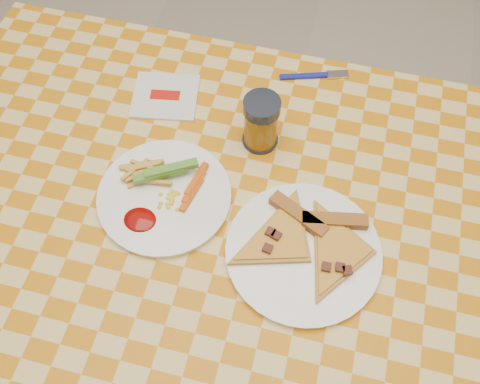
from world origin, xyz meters
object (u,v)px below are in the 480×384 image
object	(u,v)px
table	(229,238)
drink_glass	(261,123)
plate_left	(165,197)
plate_right	(303,252)

from	to	relation	value
table	drink_glass	bearing A→B (deg)	85.58
plate_left	drink_glass	size ratio (longest dim) A/B	2.10
table	drink_glass	world-z (taller)	drink_glass
plate_right	plate_left	bearing A→B (deg)	170.11
drink_glass	plate_right	bearing A→B (deg)	-59.78
plate_left	drink_glass	xyz separation A→B (m)	(0.14, 0.17, 0.05)
table	drink_glass	xyz separation A→B (m)	(0.01, 0.19, 0.13)
plate_right	drink_glass	xyz separation A→B (m)	(-0.13, 0.22, 0.05)
plate_left	drink_glass	bearing A→B (deg)	50.86
plate_right	drink_glass	bearing A→B (deg)	120.22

